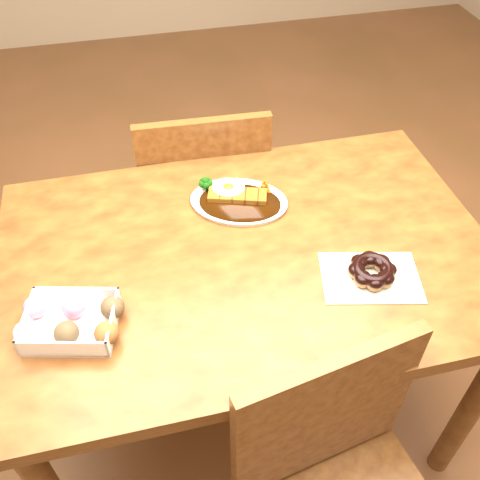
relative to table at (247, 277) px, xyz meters
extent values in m
plane|color=brown|center=(0.00, 0.00, -0.65)|extent=(6.00, 6.00, 0.00)
cube|color=#4B220F|center=(0.00, 0.00, 0.08)|extent=(1.20, 0.80, 0.04)
cylinder|color=#4B220F|center=(0.54, -0.34, -0.30)|extent=(0.06, 0.06, 0.71)
cylinder|color=#4B220F|center=(-0.54, 0.34, -0.30)|extent=(0.06, 0.06, 0.71)
cylinder|color=#4B220F|center=(0.54, 0.34, -0.30)|extent=(0.06, 0.06, 0.71)
cube|color=#4B220F|center=(-0.02, 0.60, -0.22)|extent=(0.44, 0.44, 0.04)
cylinder|color=#4B220F|center=(0.16, 0.76, -0.45)|extent=(0.04, 0.04, 0.41)
cylinder|color=#4B220F|center=(-0.18, 0.78, -0.45)|extent=(0.04, 0.04, 0.41)
cylinder|color=#4B220F|center=(0.14, 0.42, -0.45)|extent=(0.04, 0.04, 0.41)
cylinder|color=#4B220F|center=(-0.20, 0.44, -0.45)|extent=(0.04, 0.04, 0.41)
cube|color=#4B220F|center=(-0.03, 0.41, 0.02)|extent=(0.40, 0.05, 0.40)
cylinder|color=#4B220F|center=(0.23, -0.40, -0.45)|extent=(0.04, 0.04, 0.41)
cube|color=#4B220F|center=(0.06, -0.41, 0.02)|extent=(0.40, 0.10, 0.40)
ellipsoid|color=white|center=(0.02, 0.18, 0.10)|extent=(0.30, 0.26, 0.01)
ellipsoid|color=black|center=(0.02, 0.16, 0.11)|extent=(0.26, 0.22, 0.01)
cube|color=#6B380C|center=(0.02, 0.18, 0.12)|extent=(0.16, 0.10, 0.02)
ellipsoid|color=white|center=(0.00, 0.21, 0.13)|extent=(0.11, 0.10, 0.01)
ellipsoid|color=#FFB214|center=(0.00, 0.21, 0.13)|extent=(0.03, 0.03, 0.02)
cube|color=white|center=(-0.42, -0.14, 0.12)|extent=(0.22, 0.19, 0.05)
ellipsoid|color=beige|center=(-0.51, -0.15, 0.13)|extent=(0.05, 0.05, 0.05)
ellipsoid|color=black|center=(-0.43, -0.17, 0.13)|extent=(0.05, 0.05, 0.05)
ellipsoid|color=brown|center=(-0.35, -0.19, 0.13)|extent=(0.05, 0.05, 0.05)
ellipsoid|color=pink|center=(-0.49, -0.09, 0.13)|extent=(0.05, 0.05, 0.05)
ellipsoid|color=pink|center=(-0.41, -0.11, 0.13)|extent=(0.05, 0.05, 0.05)
ellipsoid|color=black|center=(-0.33, -0.13, 0.13)|extent=(0.05, 0.05, 0.05)
cube|color=silver|center=(0.26, -0.15, 0.10)|extent=(0.26, 0.20, 0.00)
torus|color=olive|center=(0.26, -0.15, 0.12)|extent=(0.13, 0.13, 0.04)
torus|color=black|center=(0.26, -0.15, 0.13)|extent=(0.12, 0.12, 0.03)
camera|label=1|loc=(-0.23, -0.88, 1.04)|focal=40.00mm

